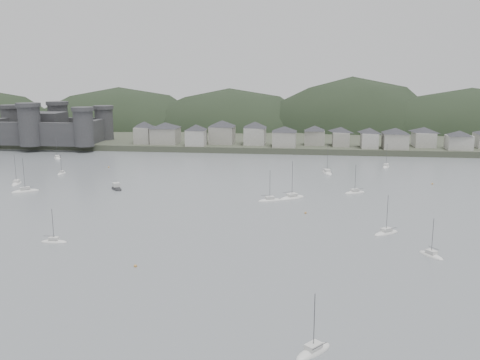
# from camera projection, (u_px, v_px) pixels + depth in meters

# --- Properties ---
(ground) EXTENTS (900.00, 900.00, 0.00)m
(ground) POSITION_uv_depth(u_px,v_px,m) (190.00, 290.00, 99.64)
(ground) COLOR slate
(ground) RESTS_ON ground
(far_shore_land) EXTENTS (900.00, 250.00, 3.00)m
(far_shore_land) POSITION_uv_depth(u_px,v_px,m) (277.00, 126.00, 386.14)
(far_shore_land) COLOR #383D2D
(far_shore_land) RESTS_ON ground
(forested_ridge) EXTENTS (851.55, 103.94, 102.57)m
(forested_ridge) POSITION_uv_depth(u_px,v_px,m) (282.00, 149.00, 363.22)
(forested_ridge) COLOR black
(forested_ridge) RESTS_ON ground
(castle) EXTENTS (66.00, 43.00, 20.00)m
(castle) POSITION_uv_depth(u_px,v_px,m) (45.00, 127.00, 286.90)
(castle) COLOR #363638
(castle) RESTS_ON far_shore_land
(waterfront_town) EXTENTS (451.48, 28.46, 12.92)m
(waterfront_town) POSITION_uv_depth(u_px,v_px,m) (365.00, 135.00, 269.98)
(waterfront_town) COLOR gray
(waterfront_town) RESTS_ON far_shore_land
(moored_fleet) EXTENTS (267.63, 171.86, 13.30)m
(moored_fleet) POSITION_uv_depth(u_px,v_px,m) (204.00, 205.00, 162.32)
(moored_fleet) COLOR silver
(moored_fleet) RESTS_ON ground
(motor_launch_far) EXTENTS (7.00, 8.12, 3.90)m
(motor_launch_far) POSITION_uv_depth(u_px,v_px,m) (116.00, 188.00, 185.60)
(motor_launch_far) COLOR black
(motor_launch_far) RESTS_ON ground
(mooring_buoys) EXTENTS (145.46, 146.53, 0.70)m
(mooring_buoys) POSITION_uv_depth(u_px,v_px,m) (212.00, 217.00, 149.83)
(mooring_buoys) COLOR #BD873F
(mooring_buoys) RESTS_ON ground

